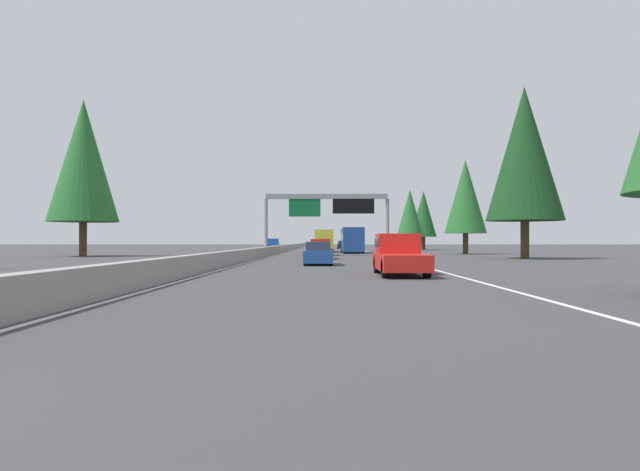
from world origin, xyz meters
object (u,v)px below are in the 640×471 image
(sedan_mid_right, at_px, (318,254))
(conifer_right_far, at_px, (423,214))
(sedan_far_left, at_px, (342,245))
(conifer_left_near, at_px, (83,161))
(bus_distant_b, at_px, (352,239))
(minivan_far_right, at_px, (321,246))
(pickup_distant_a, at_px, (324,243))
(sign_gantry_overhead, at_px, (328,207))
(conifer_right_near, at_px, (525,154))
(box_truck_near_center, at_px, (324,240))
(conifer_right_mid, at_px, (465,197))
(sedan_mid_left, at_px, (320,251))
(conifer_right_distant, at_px, (410,213))
(pickup_mid_center, at_px, (399,255))
(oncoming_near, at_px, (273,244))

(sedan_mid_right, height_order, conifer_right_far, conifer_right_far)
(sedan_far_left, xyz_separation_m, conifer_left_near, (-49.18, 26.75, 8.68))
(sedan_mid_right, relative_size, bus_distant_b, 0.38)
(minivan_far_right, height_order, pickup_distant_a, pickup_distant_a)
(sedan_far_left, distance_m, pickup_distant_a, 16.81)
(minivan_far_right, bearing_deg, bus_distant_b, -17.23)
(bus_distant_b, bearing_deg, sign_gantry_overhead, 167.89)
(sedan_far_left, bearing_deg, conifer_right_near, -165.91)
(box_truck_near_center, distance_m, conifer_right_near, 33.85)
(conifer_right_mid, bearing_deg, sedan_far_left, 18.15)
(sedan_mid_left, xyz_separation_m, conifer_right_distant, (38.32, -13.17, 4.95))
(pickup_mid_center, xyz_separation_m, conifer_left_near, (29.68, 27.07, 8.44))
(minivan_far_right, bearing_deg, sedan_mid_left, -179.70)
(oncoming_near, relative_size, conifer_right_near, 0.38)
(sedan_mid_left, bearing_deg, pickup_mid_center, -170.23)
(pickup_distant_a, bearing_deg, box_truck_near_center, -179.88)
(bus_distant_b, xyz_separation_m, conifer_right_distant, (14.45, -9.43, 3.92))
(box_truck_near_center, height_order, pickup_distant_a, box_truck_near_center)
(minivan_far_right, relative_size, oncoming_near, 0.89)
(conifer_right_far, bearing_deg, sedan_far_left, 57.68)
(pickup_mid_center, relative_size, minivan_far_right, 1.12)
(sign_gantry_overhead, height_order, sedan_far_left, sign_gantry_overhead)
(sedan_far_left, bearing_deg, pickup_mid_center, -179.77)
(conifer_right_distant, height_order, conifer_left_near, conifer_left_near)
(conifer_right_near, bearing_deg, sign_gantry_overhead, 62.07)
(pickup_mid_center, xyz_separation_m, sedan_mid_right, (10.56, 3.78, -0.23))
(sign_gantry_overhead, xyz_separation_m, minivan_far_right, (1.73, 0.80, -4.04))
(bus_distant_b, height_order, minivan_far_right, bus_distant_b)
(sedan_mid_right, height_order, conifer_right_near, conifer_right_near)
(sedan_far_left, bearing_deg, conifer_left_near, 151.46)
(minivan_far_right, bearing_deg, pickup_mid_center, -173.46)
(box_truck_near_center, xyz_separation_m, sedan_mid_left, (-29.20, 0.25, -0.93))
(pickup_mid_center, xyz_separation_m, oncoming_near, (67.58, 12.07, 0.00))
(sedan_far_left, relative_size, conifer_right_near, 0.30)
(oncoming_near, bearing_deg, minivan_far_right, 13.62)
(conifer_right_mid, bearing_deg, conifer_left_near, 103.74)
(conifer_right_far, bearing_deg, box_truck_near_center, 138.89)
(pickup_mid_center, bearing_deg, sign_gantry_overhead, 5.47)
(conifer_right_near, xyz_separation_m, conifer_right_mid, (16.33, 1.06, -2.41))
(sign_gantry_overhead, bearing_deg, sedan_far_left, -3.34)
(sign_gantry_overhead, relative_size, conifer_right_mid, 1.17)
(sign_gantry_overhead, xyz_separation_m, bus_distant_b, (13.97, -3.00, -3.27))
(sedan_mid_right, bearing_deg, conifer_right_far, -15.79)
(minivan_far_right, distance_m, conifer_left_near, 25.01)
(conifer_right_mid, bearing_deg, sign_gantry_overhead, 115.43)
(sedan_mid_left, height_order, conifer_right_near, conifer_right_near)
(pickup_distant_a, relative_size, conifer_right_mid, 0.52)
(sedan_mid_right, xyz_separation_m, box_truck_near_center, (40.68, -0.23, 0.93))
(conifer_right_mid, xyz_separation_m, conifer_right_far, (30.96, -0.51, -0.53))
(conifer_right_distant, relative_size, conifer_left_near, 0.60)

